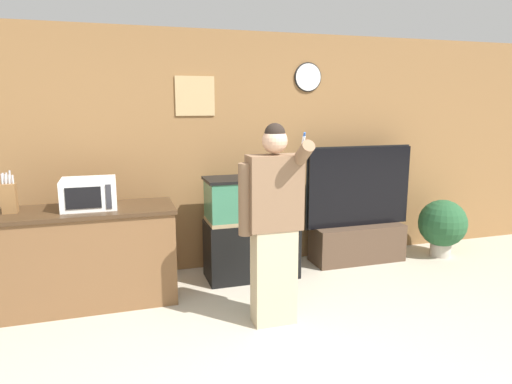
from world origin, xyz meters
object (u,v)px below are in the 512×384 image
person_standing (273,222)px  aquarium_on_stand (251,228)px  tv_on_stand (358,228)px  potted_plant (442,225)px  knife_block (9,197)px  counter_island (84,257)px  microwave (89,193)px

person_standing → aquarium_on_stand: bearing=82.9°
tv_on_stand → potted_plant: size_ratio=1.95×
aquarium_on_stand → tv_on_stand: (1.34, 0.12, -0.15)m
aquarium_on_stand → tv_on_stand: tv_on_stand is taller
knife_block → tv_on_stand: 3.63m
counter_island → microwave: (0.08, 0.03, 0.58)m
knife_block → potted_plant: knife_block is taller
microwave → person_standing: person_standing is taller
microwave → tv_on_stand: bearing=5.3°
tv_on_stand → person_standing: 1.94m
person_standing → knife_block: bearing=156.7°
microwave → aquarium_on_stand: 1.66m
knife_block → person_standing: 2.29m
counter_island → knife_block: bearing=177.4°
aquarium_on_stand → counter_island: bearing=-173.8°
potted_plant → person_standing: bearing=-158.1°
knife_block → potted_plant: size_ratio=0.53×
knife_block → aquarium_on_stand: knife_block is taller
counter_island → tv_on_stand: bearing=5.6°
knife_block → microwave: bearing=0.0°
counter_island → microwave: 0.59m
aquarium_on_stand → knife_block: bearing=-176.0°
microwave → knife_block: (-0.65, -0.00, 0.00)m
microwave → knife_block: size_ratio=1.29×
aquarium_on_stand → potted_plant: bearing=-0.9°
potted_plant → microwave: bearing=-178.3°
counter_island → potted_plant: size_ratio=2.37×
microwave → potted_plant: 4.04m
person_standing → potted_plant: (2.54, 1.02, -0.48)m
aquarium_on_stand → potted_plant: aquarium_on_stand is taller
counter_island → potted_plant: (4.07, 0.14, -0.06)m
tv_on_stand → knife_block: bearing=-175.7°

